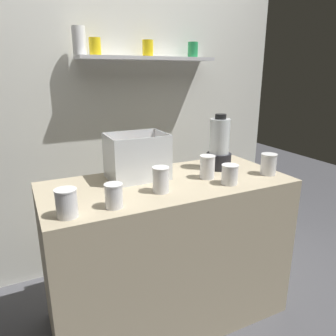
% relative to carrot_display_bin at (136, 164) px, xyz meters
% --- Properties ---
extents(ground_plane, '(8.00, 8.00, 0.00)m').
position_rel_carrot_display_bin_xyz_m(ground_plane, '(0.14, -0.14, -0.98)').
color(ground_plane, '#4C4C51').
extents(counter, '(1.40, 0.64, 0.90)m').
position_rel_carrot_display_bin_xyz_m(counter, '(0.14, -0.14, -0.53)').
color(counter, tan).
rests_on(counter, ground_plane).
extents(back_wall_unit, '(2.60, 0.24, 2.50)m').
position_rel_carrot_display_bin_xyz_m(back_wall_unit, '(0.14, 0.63, 0.28)').
color(back_wall_unit, silver).
rests_on(back_wall_unit, ground_plane).
extents(carrot_display_bin, '(0.33, 0.25, 0.26)m').
position_rel_carrot_display_bin_xyz_m(carrot_display_bin, '(0.00, 0.00, 0.00)').
color(carrot_display_bin, white).
rests_on(carrot_display_bin, counter).
extents(blender_pitcher, '(0.16, 0.16, 0.35)m').
position_rel_carrot_display_bin_xyz_m(blender_pitcher, '(0.54, -0.05, 0.06)').
color(blender_pitcher, black).
rests_on(blender_pitcher, counter).
extents(juice_cup_beet_far_left, '(0.10, 0.10, 0.13)m').
position_rel_carrot_display_bin_xyz_m(juice_cup_beet_far_left, '(-0.45, -0.36, -0.03)').
color(juice_cup_beet_far_left, white).
rests_on(juice_cup_beet_far_left, counter).
extents(juice_cup_beet_left, '(0.08, 0.08, 0.11)m').
position_rel_carrot_display_bin_xyz_m(juice_cup_beet_left, '(-0.24, -0.35, -0.03)').
color(juice_cup_beet_left, white).
rests_on(juice_cup_beet_left, counter).
extents(juice_cup_pomegranate_middle, '(0.09, 0.09, 0.13)m').
position_rel_carrot_display_bin_xyz_m(juice_cup_pomegranate_middle, '(0.03, -0.27, -0.02)').
color(juice_cup_pomegranate_middle, white).
rests_on(juice_cup_pomegranate_middle, counter).
extents(juice_cup_carrot_right, '(0.09, 0.09, 0.14)m').
position_rel_carrot_display_bin_xyz_m(juice_cup_carrot_right, '(0.37, -0.18, -0.02)').
color(juice_cup_carrot_right, white).
rests_on(juice_cup_carrot_right, counter).
extents(juice_cup_beet_far_right, '(0.09, 0.09, 0.11)m').
position_rel_carrot_display_bin_xyz_m(juice_cup_beet_far_right, '(0.43, -0.32, -0.03)').
color(juice_cup_beet_far_right, white).
rests_on(juice_cup_beet_far_right, counter).
extents(juice_cup_carrot_rightmost, '(0.09, 0.09, 0.13)m').
position_rel_carrot_display_bin_xyz_m(juice_cup_carrot_rightmost, '(0.74, -0.28, -0.03)').
color(juice_cup_carrot_rightmost, white).
rests_on(juice_cup_carrot_rightmost, counter).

